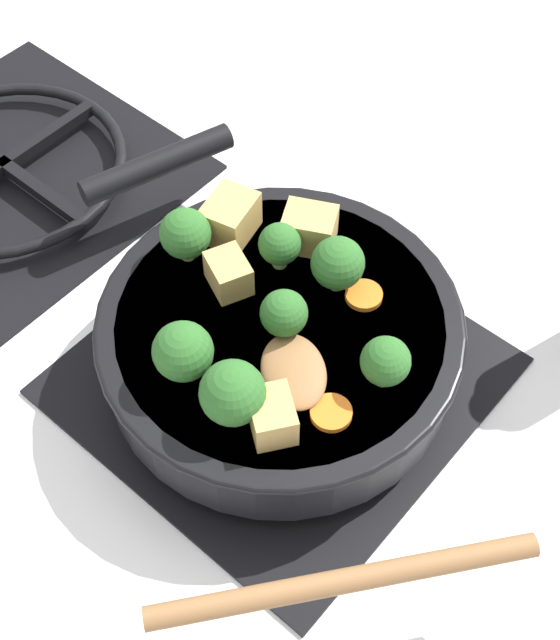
% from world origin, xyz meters
% --- Properties ---
extents(ground_plane, '(2.40, 2.40, 0.00)m').
position_xyz_m(ground_plane, '(0.00, 0.00, 0.00)').
color(ground_plane, white).
extents(front_burner_grate, '(0.31, 0.31, 0.03)m').
position_xyz_m(front_burner_grate, '(0.00, 0.00, 0.01)').
color(front_burner_grate, black).
rests_on(front_burner_grate, ground_plane).
extents(rear_burner_grate, '(0.31, 0.31, 0.03)m').
position_xyz_m(rear_burner_grate, '(0.00, 0.36, 0.01)').
color(rear_burner_grate, black).
rests_on(rear_burner_grate, ground_plane).
extents(skillet_pan, '(0.29, 0.38, 0.06)m').
position_xyz_m(skillet_pan, '(0.00, 0.00, 0.06)').
color(skillet_pan, black).
rests_on(skillet_pan, front_burner_grate).
extents(wooden_spoon, '(0.24, 0.25, 0.02)m').
position_xyz_m(wooden_spoon, '(-0.09, -0.12, 0.09)').
color(wooden_spoon, olive).
rests_on(wooden_spoon, skillet_pan).
extents(tofu_cube_center_large, '(0.04, 0.04, 0.03)m').
position_xyz_m(tofu_cube_center_large, '(-0.00, 0.05, 0.10)').
color(tofu_cube_center_large, tan).
rests_on(tofu_cube_center_large, skillet_pan).
extents(tofu_cube_near_handle, '(0.05, 0.05, 0.03)m').
position_xyz_m(tofu_cube_near_handle, '(-0.08, -0.06, 0.10)').
color(tofu_cube_near_handle, tan).
rests_on(tofu_cube_near_handle, skillet_pan).
extents(tofu_cube_east_chunk, '(0.05, 0.05, 0.03)m').
position_xyz_m(tofu_cube_east_chunk, '(0.08, 0.03, 0.10)').
color(tofu_cube_east_chunk, tan).
rests_on(tofu_cube_east_chunk, skillet_pan).
extents(tofu_cube_west_chunk, '(0.05, 0.05, 0.04)m').
position_xyz_m(tofu_cube_west_chunk, '(0.04, 0.09, 0.10)').
color(tofu_cube_west_chunk, tan).
rests_on(tofu_cube_west_chunk, skillet_pan).
extents(broccoli_floret_near_spoon, '(0.05, 0.05, 0.05)m').
position_xyz_m(broccoli_floret_near_spoon, '(-0.09, -0.03, 0.11)').
color(broccoli_floret_near_spoon, '#709956').
rests_on(broccoli_floret_near_spoon, skillet_pan).
extents(broccoli_floret_center_top, '(0.04, 0.04, 0.04)m').
position_xyz_m(broccoli_floret_center_top, '(-0.01, -0.01, 0.11)').
color(broccoli_floret_center_top, '#709956').
rests_on(broccoli_floret_center_top, skillet_pan).
extents(broccoli_floret_east_rim, '(0.04, 0.04, 0.04)m').
position_xyz_m(broccoli_floret_east_rim, '(0.01, -0.09, 0.11)').
color(broccoli_floret_east_rim, '#709956').
rests_on(broccoli_floret_east_rim, skillet_pan).
extents(broccoli_floret_west_rim, '(0.03, 0.03, 0.04)m').
position_xyz_m(broccoli_floret_west_rim, '(0.04, 0.04, 0.11)').
color(broccoli_floret_west_rim, '#709956').
rests_on(broccoli_floret_west_rim, skillet_pan).
extents(broccoli_floret_north_edge, '(0.05, 0.05, 0.05)m').
position_xyz_m(broccoli_floret_north_edge, '(-0.08, 0.02, 0.11)').
color(broccoli_floret_north_edge, '#709956').
rests_on(broccoli_floret_north_edge, skillet_pan).
extents(broccoli_floret_south_cluster, '(0.04, 0.04, 0.05)m').
position_xyz_m(broccoli_floret_south_cluster, '(0.06, -0.01, 0.11)').
color(broccoli_floret_south_cluster, '#709956').
rests_on(broccoli_floret_south_cluster, skillet_pan).
extents(broccoli_floret_mid_floret, '(0.04, 0.04, 0.05)m').
position_xyz_m(broccoli_floret_mid_floret, '(-0.00, 0.10, 0.11)').
color(broccoli_floret_mid_floret, '#709956').
rests_on(broccoli_floret_mid_floret, skillet_pan).
extents(carrot_slice_orange_thin, '(0.03, 0.03, 0.01)m').
position_xyz_m(carrot_slice_orange_thin, '(-0.04, -0.08, 0.09)').
color(carrot_slice_orange_thin, orange).
rests_on(carrot_slice_orange_thin, skillet_pan).
extents(carrot_slice_near_center, '(0.03, 0.03, 0.01)m').
position_xyz_m(carrot_slice_near_center, '(0.06, -0.04, 0.09)').
color(carrot_slice_near_center, orange).
rests_on(carrot_slice_near_center, skillet_pan).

